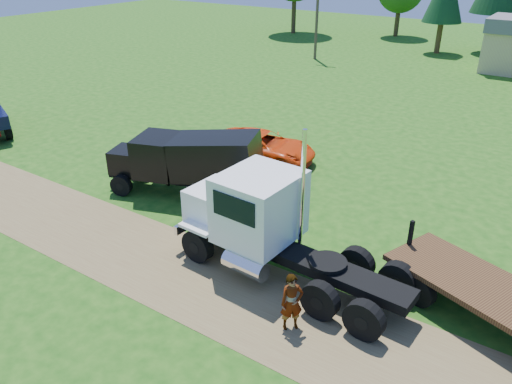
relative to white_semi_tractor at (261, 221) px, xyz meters
The scene contains 7 objects.
ground 2.91m from the white_semi_tractor, 121.99° to the right, with size 140.00×140.00×0.00m, color #184E11.
dirt_track 2.91m from the white_semi_tractor, 121.99° to the right, with size 120.00×4.20×0.01m, color brown.
white_semi_tractor is the anchor object (origin of this frame).
black_dump_truck 6.54m from the white_semi_tractor, 153.41° to the left, with size 7.30×4.27×3.12m.
orange_pickup 9.74m from the white_semi_tractor, 122.90° to the left, with size 2.64×5.72×1.59m, color #F1420B.
spectator_a 3.57m from the white_semi_tractor, 41.37° to the right, with size 0.69×0.46×1.91m, color #999999.
spectator_b 8.07m from the white_semi_tractor, 156.47° to the left, with size 0.92×0.72×1.90m, color #999999.
Camera 1 is at (9.48, -10.70, 10.52)m, focal length 35.00 mm.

